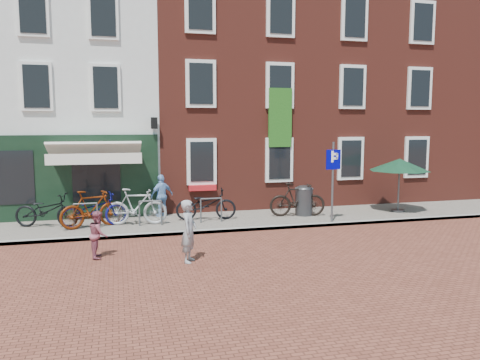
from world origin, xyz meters
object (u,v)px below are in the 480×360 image
object	(u,v)px
bicycle_4	(206,204)
parking_sign	(333,171)
bicycle_2	(94,210)
bicycle_3	(136,207)
cafe_person	(162,196)
bicycle_1	(92,209)
boy	(98,234)
bicycle_5	(297,200)
parasol	(400,162)
litter_bin	(304,199)
bicycle_0	(47,210)
woman	(189,231)

from	to	relation	value
bicycle_4	parking_sign	bearing A→B (deg)	-102.65
bicycle_2	bicycle_3	size ratio (longest dim) A/B	1.03
bicycle_2	cafe_person	bearing A→B (deg)	-74.33
bicycle_1	bicycle_4	distance (m)	3.74
boy	bicycle_5	bearing A→B (deg)	-63.25
parasol	parking_sign	bearing A→B (deg)	-161.66
cafe_person	bicycle_3	distance (m)	1.51
litter_bin	bicycle_3	size ratio (longest dim) A/B	0.58
cafe_person	bicycle_0	size ratio (longest dim) A/B	0.73
litter_bin	boy	world-z (taller)	litter_bin
woman	bicycle_2	size ratio (longest dim) A/B	0.75
parking_sign	boy	bearing A→B (deg)	-164.31
woman	cafe_person	world-z (taller)	cafe_person
cafe_person	bicycle_0	distance (m)	3.81
bicycle_1	bicycle_3	world-z (taller)	same
litter_bin	bicycle_2	distance (m)	7.23
parasol	bicycle_0	world-z (taller)	parasol
woman	bicycle_2	xyz separation A→B (m)	(-2.41, 4.28, -0.13)
parasol	boy	distance (m)	11.19
parasol	cafe_person	distance (m)	8.80
bicycle_1	bicycle_3	bearing A→B (deg)	-105.49
boy	cafe_person	size ratio (longest dim) A/B	0.80
parking_sign	bicycle_0	bearing A→B (deg)	170.39
litter_bin	bicycle_1	size ratio (longest dim) A/B	0.58
bicycle_2	litter_bin	bearing A→B (deg)	-100.36
bicycle_0	bicycle_3	world-z (taller)	bicycle_3
bicycle_0	woman	bearing A→B (deg)	-122.98
boy	bicycle_0	size ratio (longest dim) A/B	0.58
boy	bicycle_1	bearing A→B (deg)	6.00
bicycle_0	bicycle_5	distance (m)	8.39
parking_sign	bicycle_0	world-z (taller)	parking_sign
bicycle_5	bicycle_1	bearing A→B (deg)	100.72
boy	bicycle_5	world-z (taller)	bicycle_5
bicycle_0	bicycle_1	bearing A→B (deg)	-90.62
parking_sign	bicycle_4	xyz separation A→B (m)	(-4.03, 1.40, -1.18)
bicycle_4	bicycle_0	bearing A→B (deg)	94.84
litter_bin	bicycle_5	size ratio (longest dim) A/B	0.58
bicycle_0	bicycle_3	bearing A→B (deg)	-80.44
boy	bicycle_1	world-z (taller)	bicycle_1
cafe_person	bicycle_4	distance (m)	1.72
woman	bicycle_4	distance (m)	4.64
litter_bin	boy	distance (m)	7.78
litter_bin	bicycle_4	xyz separation A→B (m)	(-3.56, 0.07, -0.06)
litter_bin	bicycle_5	bearing A→B (deg)	-156.72
woman	bicycle_2	world-z (taller)	woman
cafe_person	bicycle_4	size ratio (longest dim) A/B	0.73
woman	bicycle_3	distance (m)	4.39
bicycle_3	bicycle_5	xyz separation A→B (m)	(5.61, 0.01, 0.00)
boy	bicycle_0	distance (m)	4.02
parasol	woman	world-z (taller)	parasol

